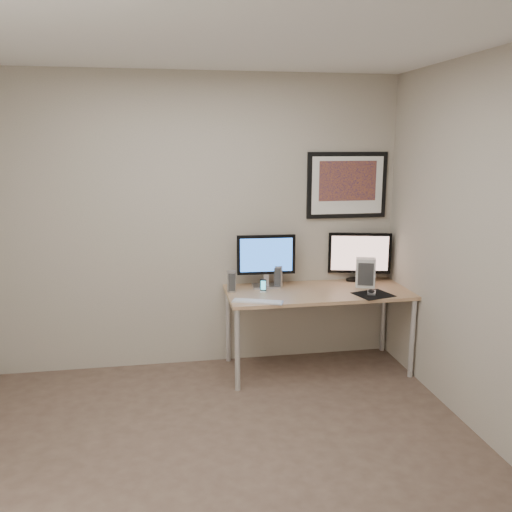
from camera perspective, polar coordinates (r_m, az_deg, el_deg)
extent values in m
plane|color=#4D3B30|center=(3.69, -3.49, -21.14)|extent=(3.60, 3.60, 0.00)
plane|color=white|center=(3.14, -4.15, 22.70)|extent=(3.60, 3.60, 0.00)
plane|color=gray|center=(4.84, -5.96, 3.44)|extent=(3.60, 0.00, 3.60)
plane|color=gray|center=(3.80, 24.29, 0.09)|extent=(0.00, 3.40, 3.40)
cube|color=#9E6D4C|center=(4.79, 6.53, -3.81)|extent=(1.60, 0.70, 0.03)
cylinder|color=silver|center=(4.47, -1.97, -9.86)|extent=(0.04, 0.04, 0.70)
cylinder|color=silver|center=(5.05, -2.95, -7.27)|extent=(0.04, 0.04, 0.70)
cylinder|color=silver|center=(4.90, 16.12, -8.35)|extent=(0.04, 0.04, 0.70)
cylinder|color=silver|center=(5.43, 13.27, -6.18)|extent=(0.04, 0.04, 0.70)
cube|color=black|center=(5.06, 9.55, 7.36)|extent=(0.75, 0.03, 0.60)
cube|color=silver|center=(5.04, 9.61, 7.34)|extent=(0.67, 0.00, 0.52)
cube|color=#CA621B|center=(5.03, 9.64, 7.79)|extent=(0.54, 0.00, 0.36)
cube|color=#BCBCC1|center=(4.87, 1.06, -3.18)|extent=(0.25, 0.18, 0.02)
cube|color=#BCBCC1|center=(4.86, 1.06, -2.49)|extent=(0.05, 0.04, 0.10)
cube|color=black|center=(4.80, 1.07, 0.15)|extent=(0.52, 0.06, 0.35)
cube|color=#2050A5|center=(4.79, 1.11, 0.10)|extent=(0.47, 0.03, 0.30)
cube|color=black|center=(5.19, 10.73, -2.44)|extent=(0.27, 0.19, 0.02)
cube|color=black|center=(5.18, 10.75, -2.04)|extent=(0.06, 0.06, 0.06)
cube|color=black|center=(5.13, 10.84, 0.32)|extent=(0.57, 0.16, 0.38)
cube|color=tan|center=(5.11, 10.91, 0.28)|extent=(0.51, 0.12, 0.32)
cylinder|color=#BCBCC1|center=(4.70, -2.60, -2.68)|extent=(0.08, 0.08, 0.19)
cylinder|color=#BCBCC1|center=(4.86, 2.35, -2.13)|extent=(0.10, 0.10, 0.20)
cube|color=black|center=(4.69, 0.77, -3.16)|extent=(0.07, 0.07, 0.12)
cube|color=silver|center=(4.42, 0.17, -4.80)|extent=(0.42, 0.25, 0.01)
cube|color=black|center=(4.74, 12.25, -3.99)|extent=(0.35, 0.33, 0.00)
ellipsoid|color=black|center=(4.75, 12.06, -3.68)|extent=(0.10, 0.12, 0.04)
cube|color=silver|center=(4.95, 11.45, -1.73)|extent=(0.20, 0.17, 0.26)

